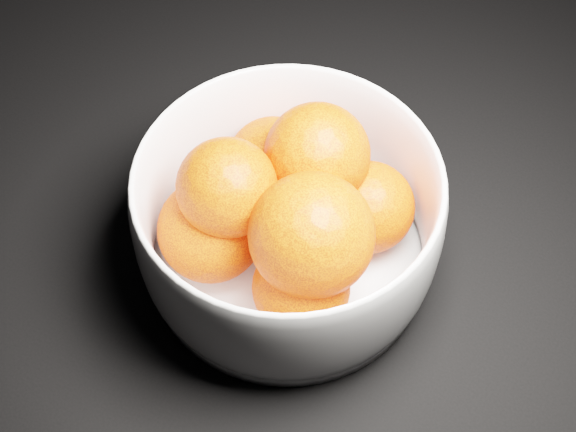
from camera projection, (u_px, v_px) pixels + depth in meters
The scene contains 3 objects.
ground at pixel (303, 28), 0.83m from camera, with size 3.00×3.00×0.00m, color black.
bowl at pixel (288, 220), 0.62m from camera, with size 0.24×0.24×0.12m.
orange_pile at pixel (286, 209), 0.61m from camera, with size 0.17×0.16×0.13m.
Camera 1 is at (0.33, -0.55, 0.57)m, focal length 50.00 mm.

